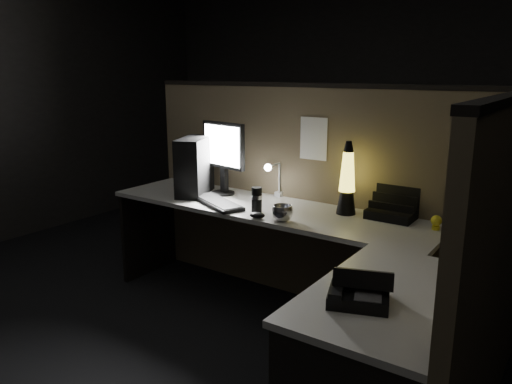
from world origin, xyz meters
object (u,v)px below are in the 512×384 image
Objects in this scene: pc_tower at (195,166)px; monitor at (223,151)px; lava_lamp at (347,184)px; desk_phone at (359,289)px; keyboard at (217,203)px.

pc_tower is 0.24m from monitor.
monitor reaches higher than pc_tower.
lava_lamp is (0.96, 0.03, -0.12)m from monitor.
lava_lamp is 1.25m from desk_phone.
lava_lamp is 1.63× the size of desk_phone.
keyboard is at bearing 129.90° from desk_phone.
pc_tower is 1.94m from desk_phone.
monitor is 1.88m from desk_phone.
lava_lamp is at bearing -15.09° from pc_tower.
lava_lamp is at bearing 44.16° from keyboard.
keyboard is (0.15, -0.26, -0.30)m from monitor.
desk_phone is (1.52, -1.07, -0.26)m from monitor.
pc_tower is 1.14m from lava_lamp.
monitor reaches higher than keyboard.
desk_phone is (0.56, -1.10, -0.14)m from lava_lamp.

